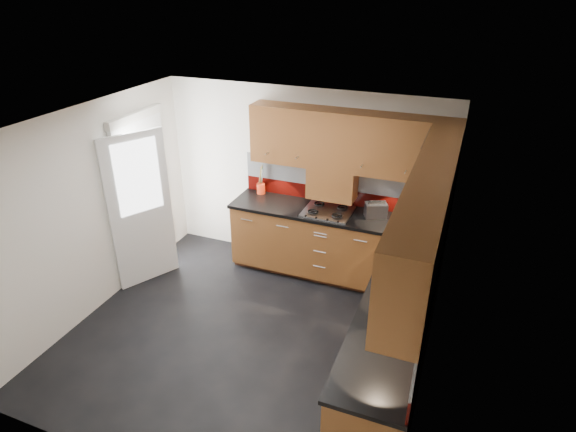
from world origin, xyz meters
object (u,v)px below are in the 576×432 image
at_px(utensil_pot, 261,187).
at_px(food_processor, 408,274).
at_px(gas_hob, 328,211).
at_px(toaster, 376,210).

height_order(utensil_pot, food_processor, utensil_pot).
relative_size(gas_hob, utensil_pot, 1.47).
relative_size(gas_hob, toaster, 1.95).
height_order(utensil_pot, toaster, utensil_pot).
height_order(gas_hob, food_processor, food_processor).
height_order(gas_hob, toaster, toaster).
xyz_separation_m(gas_hob, toaster, (0.58, 0.10, 0.08)).
distance_m(gas_hob, toaster, 0.60).
bearing_deg(utensil_pot, food_processor, -33.64).
distance_m(gas_hob, food_processor, 1.71).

